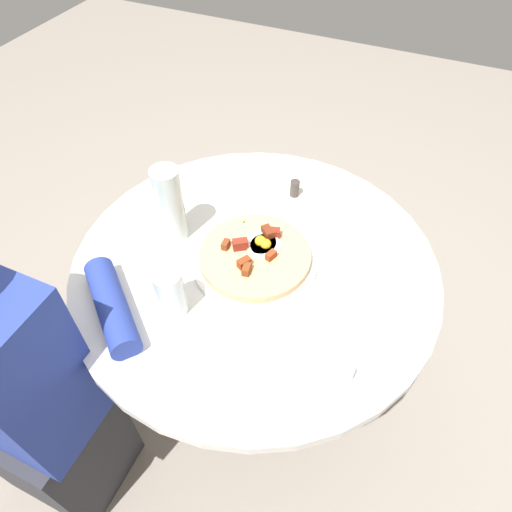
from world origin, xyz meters
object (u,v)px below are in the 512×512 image
at_px(water_glass, 170,293).
at_px(water_bottle, 170,205).
at_px(salt_shaker, 346,374).
at_px(knife, 216,357).
at_px(dining_table, 255,299).
at_px(pizza_plate, 257,259).
at_px(bread_plate, 361,260).
at_px(fork, 223,370).
at_px(person_seated, 23,399).
at_px(breakfast_pizza, 257,254).
at_px(pepper_shaker, 296,189).

height_order(water_glass, water_bottle, water_bottle).
xyz_separation_m(water_bottle, salt_shaker, (0.54, -0.23, -0.08)).
bearing_deg(salt_shaker, knife, -166.63).
bearing_deg(dining_table, pizza_plate, 50.12).
bearing_deg(water_glass, bread_plate, 41.80).
distance_m(bread_plate, fork, 0.46).
xyz_separation_m(fork, water_glass, (-0.18, 0.10, 0.06)).
bearing_deg(person_seated, pizza_plate, 50.05).
distance_m(dining_table, breakfast_pizza, 0.19).
distance_m(person_seated, pepper_shaker, 0.91).
bearing_deg(bread_plate, person_seated, -137.69).
height_order(person_seated, breakfast_pizza, person_seated).
distance_m(pizza_plate, breakfast_pizza, 0.02).
relative_size(dining_table, bread_plate, 5.37).
height_order(water_glass, salt_shaker, water_glass).
height_order(breakfast_pizza, knife, breakfast_pizza).
distance_m(person_seated, knife, 0.53).
distance_m(person_seated, breakfast_pizza, 0.69).
bearing_deg(water_glass, knife, -26.41).
relative_size(person_seated, water_glass, 8.56).
bearing_deg(pizza_plate, fork, -79.05).
bearing_deg(water_glass, pizza_plate, 61.81).
height_order(fork, water_bottle, water_bottle).
xyz_separation_m(dining_table, person_seated, (-0.41, -0.49, -0.03)).
xyz_separation_m(water_glass, pepper_shaker, (0.12, 0.50, -0.04)).
distance_m(pizza_plate, knife, 0.30).
bearing_deg(person_seated, pepper_shaker, 61.92).
bearing_deg(knife, water_glass, 100.27).
height_order(pizza_plate, water_glass, water_glass).
height_order(water_bottle, salt_shaker, water_bottle).
xyz_separation_m(pizza_plate, breakfast_pizza, (-0.00, 0.00, 0.02)).
distance_m(water_glass, pepper_shaker, 0.51).
bearing_deg(salt_shaker, dining_table, 143.71).
relative_size(bread_plate, knife, 0.97).
distance_m(breakfast_pizza, bread_plate, 0.27).
distance_m(fork, knife, 0.04).
relative_size(bread_plate, fork, 0.97).
xyz_separation_m(pizza_plate, bread_plate, (0.25, 0.11, -0.00)).
height_order(person_seated, water_bottle, person_seated).
height_order(fork, water_glass, water_glass).
distance_m(knife, pepper_shaker, 0.58).
height_order(pizza_plate, bread_plate, pizza_plate).
height_order(bread_plate, water_glass, water_glass).
xyz_separation_m(person_seated, breakfast_pizza, (0.42, 0.50, 0.22)).
xyz_separation_m(person_seated, fork, (0.48, 0.18, 0.20)).
relative_size(pizza_plate, bread_plate, 1.84).
relative_size(dining_table, salt_shaker, 17.99).
relative_size(water_glass, water_bottle, 0.61).
xyz_separation_m(pizza_plate, knife, (0.03, -0.29, 0.00)).
relative_size(bread_plate, salt_shaker, 3.35).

